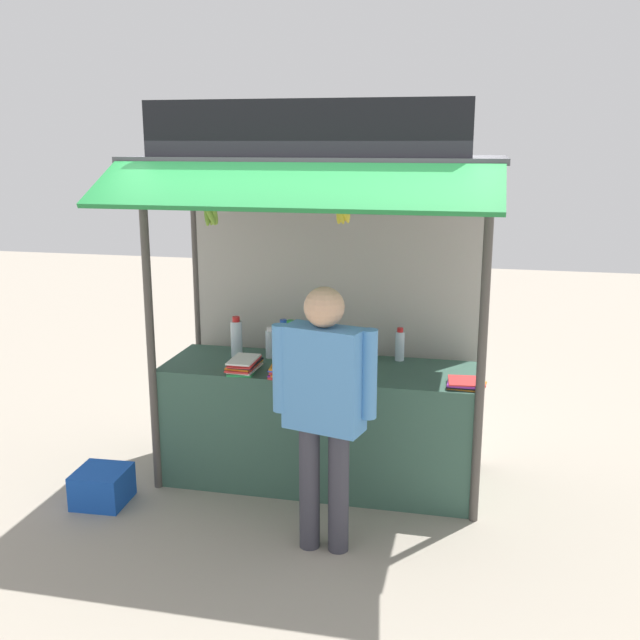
% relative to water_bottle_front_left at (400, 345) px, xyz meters
% --- Properties ---
extents(ground_plane, '(20.00, 20.00, 0.00)m').
position_rel_water_bottle_front_left_xyz_m(ground_plane, '(-0.55, -0.28, -1.01)').
color(ground_plane, '#9E9384').
extents(stall_counter, '(2.29, 0.75, 0.90)m').
position_rel_water_bottle_front_left_xyz_m(stall_counter, '(-0.55, -0.28, -0.56)').
color(stall_counter, '#385B4C').
rests_on(stall_counter, ground).
extents(stall_structure, '(2.49, 1.64, 2.75)m').
position_rel_water_bottle_front_left_xyz_m(stall_structure, '(-0.55, -0.14, 0.67)').
color(stall_structure, '#4C4742').
rests_on(stall_structure, ground).
extents(water_bottle_front_left, '(0.07, 0.07, 0.25)m').
position_rel_water_bottle_front_left_xyz_m(water_bottle_front_left, '(0.00, 0.00, 0.00)').
color(water_bottle_front_left, silver).
rests_on(water_bottle_front_left, stall_counter).
extents(water_bottle_far_right, '(0.09, 0.09, 0.31)m').
position_rel_water_bottle_front_left_xyz_m(water_bottle_far_right, '(-0.79, -0.19, 0.03)').
color(water_bottle_far_right, silver).
rests_on(water_bottle_far_right, stall_counter).
extents(water_bottle_front_right, '(0.09, 0.09, 0.31)m').
position_rel_water_bottle_front_left_xyz_m(water_bottle_front_right, '(-1.22, -0.17, 0.03)').
color(water_bottle_front_right, silver).
rests_on(water_bottle_front_right, stall_counter).
extents(water_bottle_center, '(0.08, 0.08, 0.29)m').
position_rel_water_bottle_front_left_xyz_m(water_bottle_center, '(-0.88, -0.07, 0.02)').
color(water_bottle_center, silver).
rests_on(water_bottle_center, stall_counter).
extents(water_bottle_back_right, '(0.08, 0.08, 0.30)m').
position_rel_water_bottle_front_left_xyz_m(water_bottle_back_right, '(-0.34, -0.27, 0.02)').
color(water_bottle_back_right, silver).
rests_on(water_bottle_back_right, stall_counter).
extents(water_bottle_mid_right, '(0.07, 0.07, 0.24)m').
position_rel_water_bottle_front_left_xyz_m(water_bottle_mid_right, '(-0.97, -0.15, -0.01)').
color(water_bottle_mid_right, silver).
rests_on(water_bottle_mid_right, stall_counter).
extents(magazine_stack_right, '(0.26, 0.27, 0.09)m').
position_rel_water_bottle_front_left_xyz_m(magazine_stack_right, '(-0.71, -0.56, -0.07)').
color(magazine_stack_right, red).
rests_on(magazine_stack_right, stall_counter).
extents(magazine_stack_mid_left, '(0.21, 0.32, 0.09)m').
position_rel_water_bottle_front_left_xyz_m(magazine_stack_mid_left, '(-1.06, -0.50, -0.07)').
color(magazine_stack_mid_left, green).
rests_on(magazine_stack_mid_left, stall_counter).
extents(magazine_stack_back_left, '(0.27, 0.25, 0.05)m').
position_rel_water_bottle_front_left_xyz_m(magazine_stack_back_left, '(0.51, -0.51, -0.09)').
color(magazine_stack_back_left, orange).
rests_on(magazine_stack_back_left, stall_counter).
extents(banana_bunch_leftmost, '(0.11, 0.10, 0.31)m').
position_rel_water_bottle_front_left_xyz_m(banana_bunch_leftmost, '(-1.17, -0.76, 1.03)').
color(banana_bunch_leftmost, '#332D23').
extents(banana_bunch_inner_left, '(0.10, 0.12, 0.28)m').
position_rel_water_bottle_front_left_xyz_m(banana_bunch_inner_left, '(-0.29, -0.76, 1.06)').
color(banana_bunch_inner_left, '#332D23').
extents(vendor_person, '(0.64, 0.31, 1.68)m').
position_rel_water_bottle_front_left_xyz_m(vendor_person, '(-0.31, -1.22, -0.00)').
color(vendor_person, '#383842').
rests_on(vendor_person, ground).
extents(plastic_crate, '(0.37, 0.37, 0.25)m').
position_rel_water_bottle_front_left_xyz_m(plastic_crate, '(-1.97, -0.98, -0.89)').
color(plastic_crate, '#194CB2').
rests_on(plastic_crate, ground).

